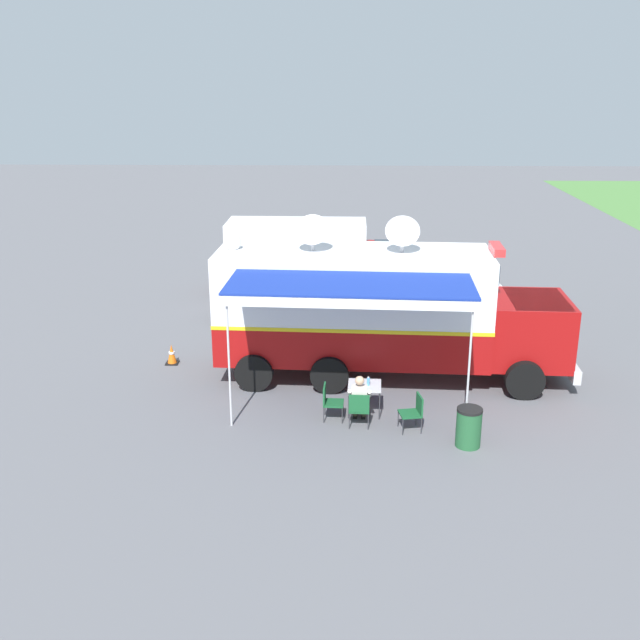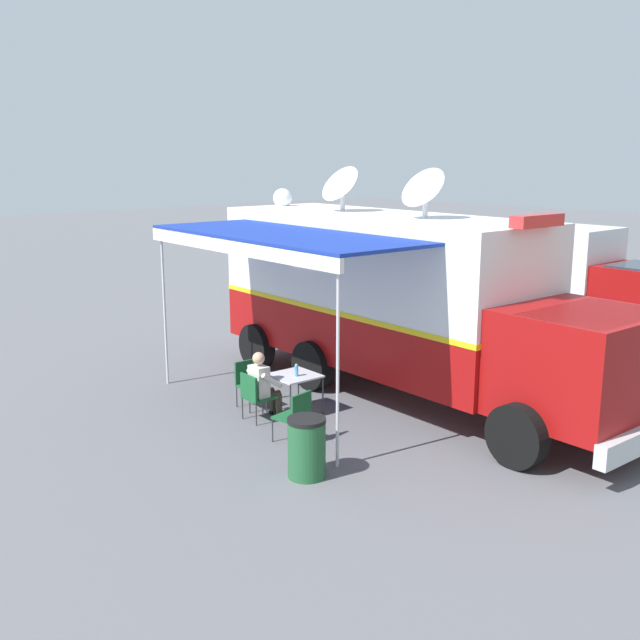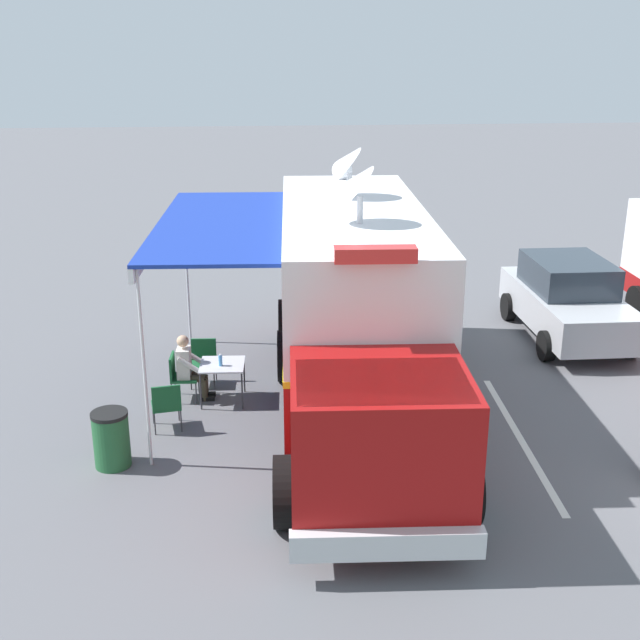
{
  "view_description": "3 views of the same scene",
  "coord_description": "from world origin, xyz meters",
  "views": [
    {
      "loc": [
        18.9,
        -0.41,
        7.87
      ],
      "look_at": [
        0.24,
        -0.87,
        1.66
      ],
      "focal_mm": 41.34,
      "sensor_mm": 36.0,
      "label": 1
    },
    {
      "loc": [
        10.77,
        10.3,
        4.64
      ],
      "look_at": [
        1.44,
        -0.12,
        1.55
      ],
      "focal_mm": 41.88,
      "sensor_mm": 36.0,
      "label": 2
    },
    {
      "loc": [
        1.84,
        13.98,
        6.31
      ],
      "look_at": [
        0.56,
        -0.43,
        1.28
      ],
      "focal_mm": 45.32,
      "sensor_mm": 36.0,
      "label": 3
    }
  ],
  "objects": [
    {
      "name": "folding_chair_at_table",
      "position": [
        3.21,
        0.11,
        0.51
      ],
      "size": [
        0.5,
        0.5,
        0.87
      ],
      "color": "#19562D",
      "rests_on": "ground"
    },
    {
      "name": "water_bottle",
      "position": [
        2.43,
        0.35,
        0.83
      ],
      "size": [
        0.07,
        0.07,
        0.22
      ],
      "color": "#4C99D8",
      "rests_on": "folding_table"
    },
    {
      "name": "seated_responder",
      "position": [
        3.02,
        0.12,
        0.65
      ],
      "size": [
        0.68,
        0.57,
        1.25
      ],
      "color": "silver",
      "rests_on": "ground"
    },
    {
      "name": "command_truck",
      "position": [
        0.07,
        0.75,
        1.95
      ],
      "size": [
        5.14,
        9.6,
        4.53
      ],
      "color": "#9E0F0F",
      "rests_on": "ground"
    },
    {
      "name": "car_far_corner",
      "position": [
        -5.13,
        -2.48,
        0.88
      ],
      "size": [
        2.05,
        4.21,
        1.76
      ],
      "color": "#B2B5BA",
      "rests_on": "ground"
    },
    {
      "name": "support_truck",
      "position": [
        -8.29,
        -1.44,
        1.39
      ],
      "size": [
        2.43,
        6.84,
        2.7
      ],
      "color": "white",
      "rests_on": "ground"
    },
    {
      "name": "folding_chair_beside_table",
      "position": [
        2.8,
        -0.58,
        0.51
      ],
      "size": [
        0.5,
        0.5,
        0.87
      ],
      "color": "#19562D",
      "rests_on": "ground"
    },
    {
      "name": "ground_plane",
      "position": [
        0.0,
        0.0,
        0.0
      ],
      "size": [
        100.0,
        100.0,
        0.0
      ],
      "primitive_type": "plane",
      "color": "#5B5B60"
    },
    {
      "name": "folding_chair_spare_by_truck",
      "position": [
        3.33,
        1.39,
        0.51
      ],
      "size": [
        0.55,
        0.55,
        0.87
      ],
      "color": "#19562D",
      "rests_on": "ground"
    },
    {
      "name": "trash_bin",
      "position": [
        4.07,
        2.53,
        0.46
      ],
      "size": [
        0.57,
        0.57,
        0.91
      ],
      "color": "#235B33",
      "rests_on": "ground"
    },
    {
      "name": "folding_table",
      "position": [
        2.41,
        0.27,
        0.67
      ],
      "size": [
        0.84,
        0.84,
        0.73
      ],
      "color": "silver",
      "rests_on": "ground"
    },
    {
      "name": "lot_stripe",
      "position": [
        -2.57,
        2.21,
        0.0
      ],
      "size": [
        0.36,
        4.8,
        0.01
      ],
      "primitive_type": "cube",
      "rotation": [
        0.0,
        0.0,
        -0.05
      ],
      "color": "silver",
      "rests_on": "ground"
    },
    {
      "name": "traffic_cone",
      "position": [
        -0.69,
        -5.15,
        0.28
      ],
      "size": [
        0.36,
        0.36,
        0.58
      ],
      "color": "black",
      "rests_on": "ground"
    }
  ]
}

